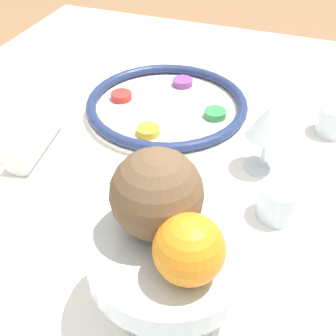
% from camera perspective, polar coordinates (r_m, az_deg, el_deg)
% --- Properties ---
extents(seder_plate, '(0.32, 0.32, 0.03)m').
position_cam_1_polar(seder_plate, '(0.95, -0.13, 7.63)').
color(seder_plate, silver).
rests_on(seder_plate, dining_table).
extents(wine_glass, '(0.07, 0.07, 0.12)m').
position_cam_1_polar(wine_glass, '(0.77, 12.14, 5.24)').
color(wine_glass, silver).
rests_on(wine_glass, dining_table).
extents(fruit_stand, '(0.19, 0.19, 0.11)m').
position_cam_1_polar(fruit_stand, '(0.54, 0.23, -11.59)').
color(fruit_stand, silver).
rests_on(fruit_stand, dining_table).
extents(orange_fruit, '(0.07, 0.07, 0.07)m').
position_cam_1_polar(orange_fruit, '(0.47, 2.58, -9.90)').
color(orange_fruit, orange).
rests_on(orange_fruit, fruit_stand).
extents(coconut, '(0.10, 0.10, 0.10)m').
position_cam_1_polar(coconut, '(0.51, -1.40, -3.19)').
color(coconut, brown).
rests_on(coconut, fruit_stand).
extents(napkin_roll, '(0.16, 0.07, 0.05)m').
position_cam_1_polar(napkin_roll, '(0.87, -15.85, 3.44)').
color(napkin_roll, white).
rests_on(napkin_roll, dining_table).
extents(cup_near, '(0.06, 0.06, 0.06)m').
position_cam_1_polar(cup_near, '(0.72, 13.44, -4.00)').
color(cup_near, silver).
rests_on(cup_near, dining_table).
extents(cup_mid, '(0.06, 0.06, 0.06)m').
position_cam_1_polar(cup_mid, '(0.93, 19.64, 5.52)').
color(cup_mid, silver).
rests_on(cup_mid, dining_table).
extents(spoon, '(0.17, 0.03, 0.01)m').
position_cam_1_polar(spoon, '(0.92, -17.08, 3.73)').
color(spoon, silver).
rests_on(spoon, dining_table).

